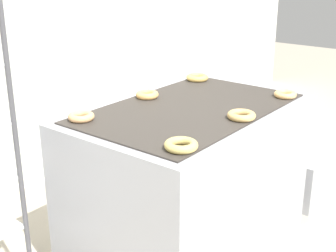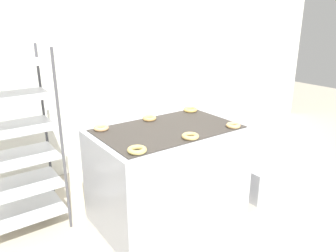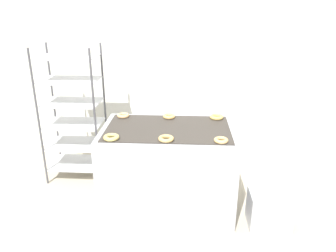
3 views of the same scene
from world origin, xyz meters
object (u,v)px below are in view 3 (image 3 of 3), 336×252
(donut_near_left, at_px, (111,137))
(donut_far_right, at_px, (217,117))
(baking_rack_cart, at_px, (73,113))
(donut_near_right, at_px, (221,140))
(fryer_machine, at_px, (168,168))
(donut_far_center, at_px, (169,116))
(glaze_bin, at_px, (269,209))
(donut_far_left, at_px, (123,115))
(donut_near_center, at_px, (166,139))

(donut_near_left, height_order, donut_far_right, same)
(baking_rack_cart, xyz_separation_m, donut_near_right, (1.64, -0.91, 0.09))
(fryer_machine, xyz_separation_m, donut_far_center, (-0.01, 0.30, 0.46))
(glaze_bin, xyz_separation_m, donut_far_left, (-1.50, 0.57, 0.73))
(donut_near_right, bearing_deg, baking_rack_cart, 150.97)
(donut_near_left, relative_size, donut_near_right, 1.13)
(fryer_machine, distance_m, donut_near_right, 0.74)
(donut_near_center, bearing_deg, donut_far_left, 129.35)
(glaze_bin, distance_m, donut_far_center, 1.37)
(fryer_machine, relative_size, glaze_bin, 3.31)
(donut_near_center, height_order, donut_far_right, donut_far_right)
(baking_rack_cart, height_order, donut_far_right, baking_rack_cart)
(glaze_bin, distance_m, donut_near_center, 1.24)
(fryer_machine, height_order, donut_near_left, donut_near_left)
(donut_far_center, bearing_deg, donut_near_right, -51.09)
(baking_rack_cart, distance_m, donut_far_right, 1.68)
(glaze_bin, bearing_deg, fryer_machine, 164.76)
(donut_near_left, xyz_separation_m, donut_near_center, (0.49, -0.00, -0.00))
(fryer_machine, distance_m, baking_rack_cart, 1.35)
(baking_rack_cart, xyz_separation_m, donut_near_center, (1.15, -0.90, 0.09))
(donut_near_right, bearing_deg, donut_far_center, 128.91)
(donut_near_center, xyz_separation_m, donut_far_left, (-0.50, 0.61, -0.00))
(donut_near_center, xyz_separation_m, donut_far_center, (-0.01, 0.60, 0.00))
(donut_near_left, height_order, donut_far_center, same)
(glaze_bin, distance_m, donut_near_right, 0.89)
(fryer_machine, xyz_separation_m, donut_near_left, (-0.50, -0.31, 0.46))
(donut_near_center, distance_m, donut_far_left, 0.79)
(donut_far_right, bearing_deg, donut_far_center, -179.36)
(baking_rack_cart, bearing_deg, donut_near_center, -38.16)
(donut_far_right, bearing_deg, glaze_bin, -48.95)
(glaze_bin, bearing_deg, donut_near_center, -177.86)
(fryer_machine, relative_size, baking_rack_cart, 0.82)
(donut_far_left, bearing_deg, baking_rack_cart, 155.57)
(donut_near_left, xyz_separation_m, donut_far_center, (0.49, 0.60, -0.00))
(donut_near_center, distance_m, donut_near_right, 0.49)
(donut_near_center, height_order, donut_far_left, same)
(donut_near_right, height_order, donut_far_left, donut_far_left)
(donut_near_center, bearing_deg, donut_near_left, 179.79)
(donut_near_center, height_order, donut_far_center, same)
(glaze_bin, relative_size, donut_near_right, 3.14)
(donut_near_left, bearing_deg, donut_near_right, -0.42)
(fryer_machine, distance_m, donut_far_right, 0.74)
(glaze_bin, distance_m, donut_far_right, 1.06)
(donut_far_right, bearing_deg, donut_near_center, -129.27)
(baking_rack_cart, relative_size, glaze_bin, 4.03)
(fryer_machine, distance_m, donut_near_center, 0.56)
(donut_near_left, distance_m, donut_far_right, 1.17)
(fryer_machine, bearing_deg, donut_near_center, -90.10)
(donut_near_left, bearing_deg, donut_far_right, 31.49)
(donut_far_left, relative_size, donut_far_right, 0.91)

